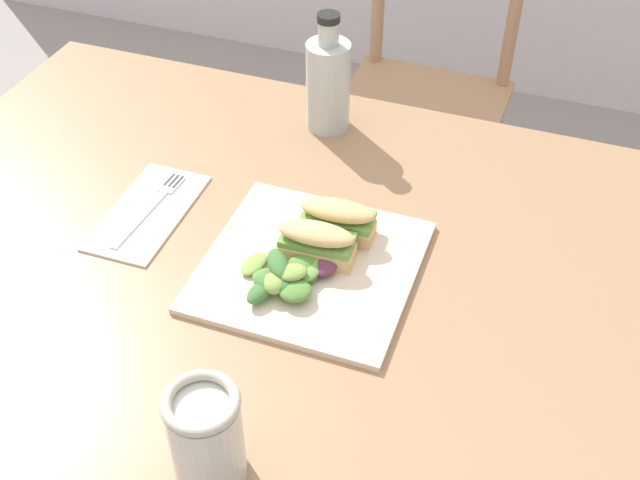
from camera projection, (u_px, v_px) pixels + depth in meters
dining_table at (283, 323)px, 1.20m from camera, size 1.29×0.93×0.74m
chair_wooden_far at (424, 99)px, 1.99m from camera, size 0.40×0.40×0.87m
plate_lunch at (310, 266)px, 1.11m from camera, size 0.29×0.29×0.01m
sandwich_half_front at (316, 241)px, 1.10m from camera, size 0.11×0.06×0.06m
sandwich_half_back at (338, 218)px, 1.14m from camera, size 0.11×0.06×0.06m
salad_mixed_greens at (289, 274)px, 1.07m from camera, size 0.13×0.13×0.04m
napkin_folded at (148, 212)px, 1.20m from camera, size 0.11×0.22×0.00m
fork_on_napkin at (154, 204)px, 1.21m from camera, size 0.03×0.19×0.00m
bottle_cold_brew at (328, 88)px, 1.33m from camera, size 0.07×0.07×0.21m
mason_jar_iced_tea at (207, 440)px, 0.84m from camera, size 0.08×0.08×0.13m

